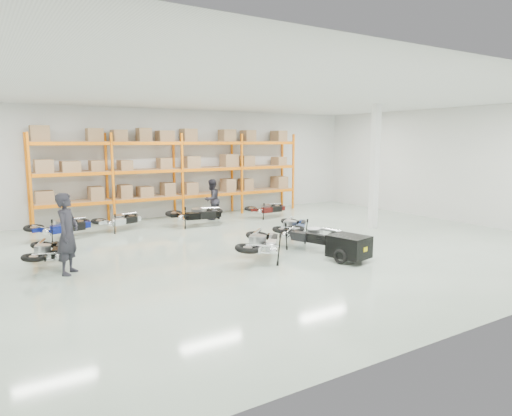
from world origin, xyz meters
TOP-DOWN VIEW (x-y plane):
  - room at (0.00, 0.00)m, footprint 18.00×18.00m
  - pallet_rack at (-0.00, 6.45)m, footprint 11.28×0.98m
  - structural_column at (5.20, 0.50)m, footprint 0.25×0.25m
  - moto_blue_centre at (1.45, 0.39)m, footprint 1.93×1.92m
  - moto_silver_left at (-0.78, -1.20)m, footprint 2.00×2.10m
  - moto_black_far_left at (-5.81, 1.14)m, footprint 1.21×1.81m
  - moto_touring_right at (1.08, -1.01)m, footprint 1.46×2.07m
  - trailer at (1.08, -2.60)m, footprint 0.99×1.71m
  - moto_back_a at (-4.95, 4.37)m, footprint 2.02×1.36m
  - moto_back_b at (-2.93, 4.93)m, footprint 1.79×1.25m
  - moto_back_c at (-0.20, 4.30)m, footprint 2.05×1.28m
  - moto_back_d at (3.11, 4.47)m, footprint 1.60×0.80m
  - person_left at (-5.44, 0.14)m, footprint 0.79×0.86m
  - person_back at (0.94, 5.25)m, footprint 1.00×0.92m

SIDE VIEW (x-z plane):
  - trailer at x=1.08m, z-range 0.06..0.75m
  - moto_back_d at x=3.11m, z-range -0.03..1.00m
  - moto_back_b at x=-2.93m, z-range -0.03..1.02m
  - moto_black_far_left at x=-5.81m, z-range -0.03..1.04m
  - moto_blue_centre at x=1.45m, z-range -0.03..1.14m
  - moto_back_a at x=-4.95m, z-range -0.03..1.16m
  - moto_touring_right at x=1.08m, z-range -0.03..1.18m
  - moto_back_c at x=-0.20m, z-range -0.03..1.20m
  - moto_silver_left at x=-0.78m, z-range -0.04..1.22m
  - person_back at x=0.94m, z-range 0.00..1.66m
  - person_left at x=-5.44m, z-range 0.00..1.98m
  - room at x=0.00m, z-range -6.75..11.25m
  - structural_column at x=5.20m, z-range 0.00..4.50m
  - pallet_rack at x=0.00m, z-range 0.45..4.07m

